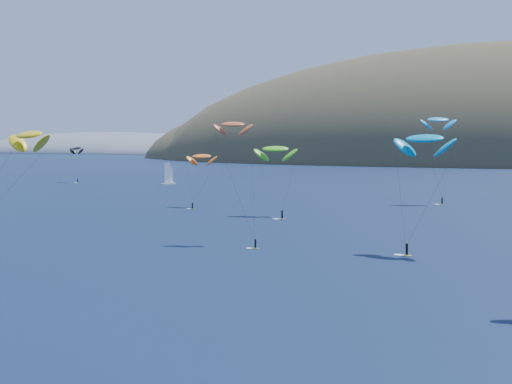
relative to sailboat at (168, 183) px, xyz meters
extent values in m
ellipsoid|color=#3D3526|center=(106.09, 348.84, -13.48)|extent=(600.00, 300.00, 210.00)
ellipsoid|color=#3D3526|center=(-53.91, 378.84, -8.08)|extent=(340.00, 240.00, 120.00)
ellipsoid|color=slate|center=(-393.91, 548.84, -4.48)|extent=(400.00, 240.00, 60.00)
ellipsoid|color=slate|center=(-253.91, 508.84, -3.52)|extent=(240.00, 180.00, 44.00)
cube|color=silver|center=(0.00, -0.01, -0.56)|extent=(3.93, 7.03, 0.82)
cylinder|color=silver|center=(0.00, 0.44, 4.21)|extent=(0.13, 0.13, 9.53)
cube|color=yellow|center=(51.61, -81.30, -0.84)|extent=(1.40, 0.53, 0.08)
cylinder|color=black|center=(51.61, -81.30, 0.02)|extent=(0.32, 0.32, 1.47)
sphere|color=#8C6047|center=(51.61, -81.30, 0.87)|extent=(0.25, 0.25, 0.25)
ellipsoid|color=orange|center=(50.63, -73.75, 12.59)|extent=(8.41, 4.53, 4.51)
ellipsoid|color=yellow|center=(52.01, -144.52, 18.06)|extent=(10.82, 7.24, 5.53)
cube|color=yellow|center=(80.98, -94.62, -0.83)|extent=(1.69, 0.81, 0.09)
cylinder|color=black|center=(80.98, -94.62, 0.19)|extent=(0.38, 0.38, 1.74)
sphere|color=#8C6047|center=(80.98, -94.62, 1.20)|extent=(0.29, 0.29, 0.29)
ellipsoid|color=#4BC61C|center=(76.31, -86.35, 14.89)|extent=(10.52, 6.53, 5.46)
cube|color=yellow|center=(109.98, -44.47, -0.84)|extent=(1.62, 0.92, 0.09)
cylinder|color=black|center=(109.98, -44.47, 0.14)|extent=(0.37, 0.37, 1.67)
sphere|color=#8C6047|center=(109.98, -44.47, 1.11)|extent=(0.28, 0.28, 0.28)
ellipsoid|color=#15A5E9|center=(108.10, -41.37, 22.61)|extent=(10.13, 6.99, 5.16)
cube|color=yellow|center=(115.90, -134.72, -0.83)|extent=(1.65, 0.79, 0.09)
cylinder|color=black|center=(115.90, -134.72, 0.16)|extent=(0.37, 0.37, 1.70)
sphere|color=#8C6047|center=(115.90, -134.72, 1.15)|extent=(0.28, 0.28, 0.28)
ellipsoid|color=#008AB9|center=(117.65, -130.09, 17.39)|extent=(10.33, 6.40, 5.36)
cube|color=yellow|center=(91.24, -136.57, -0.84)|extent=(1.34, 0.76, 0.07)
cylinder|color=black|center=(91.24, -136.57, -0.03)|extent=(0.30, 0.30, 1.38)
sphere|color=#8C6047|center=(91.24, -136.57, 0.77)|extent=(0.23, 0.23, 0.23)
ellipsoid|color=#C85128|center=(84.42, -130.14, 19.88)|extent=(7.09, 4.91, 3.61)
cube|color=yellow|center=(-40.45, -2.78, -0.84)|extent=(1.54, 0.85, 0.08)
cylinder|color=black|center=(-40.45, -2.78, 0.09)|extent=(0.35, 0.35, 1.58)
sphere|color=#8C6047|center=(-40.45, -2.78, 1.00)|extent=(0.26, 0.26, 0.26)
ellipsoid|color=black|center=(-44.82, 3.02, 13.21)|extent=(8.58, 5.83, 4.38)
camera|label=1|loc=(134.74, -245.39, 17.44)|focal=50.00mm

